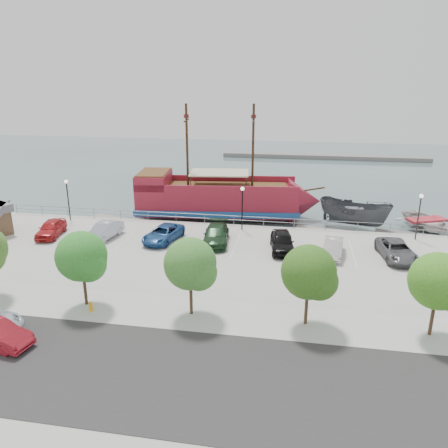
# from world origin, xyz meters

# --- Properties ---
(ground) EXTENTS (160.00, 160.00, 0.00)m
(ground) POSITION_xyz_m (0.00, 0.00, -1.00)
(ground) COLOR #405557
(street) EXTENTS (100.00, 8.00, 0.04)m
(street) POSITION_xyz_m (0.00, -16.00, 0.01)
(street) COLOR #2F2C2C
(street) RESTS_ON land_slab
(sidewalk) EXTENTS (100.00, 4.00, 0.05)m
(sidewalk) POSITION_xyz_m (0.00, -10.00, 0.01)
(sidewalk) COLOR #B7B7B6
(sidewalk) RESTS_ON land_slab
(seawall_railing) EXTENTS (50.00, 0.06, 1.00)m
(seawall_railing) POSITION_xyz_m (0.00, 7.80, 0.53)
(seawall_railing) COLOR gray
(seawall_railing) RESTS_ON land_slab
(far_shore) EXTENTS (40.00, 3.00, 0.80)m
(far_shore) POSITION_xyz_m (10.00, 55.00, -0.60)
(far_shore) COLOR slate
(far_shore) RESTS_ON ground
(pirate_ship) EXTENTS (20.98, 7.79, 13.09)m
(pirate_ship) POSITION_xyz_m (-2.17, 13.38, 1.19)
(pirate_ship) COLOR maroon
(pirate_ship) RESTS_ON ground
(patrol_boat) EXTENTS (8.18, 6.04, 2.98)m
(patrol_boat) POSITION_xyz_m (11.07, 11.58, 0.49)
(patrol_boat) COLOR #474A4F
(patrol_boat) RESTS_ON ground
(speedboat) EXTENTS (6.61, 7.63, 1.33)m
(speedboat) POSITION_xyz_m (18.54, 12.67, -0.34)
(speedboat) COLOR beige
(speedboat) RESTS_ON ground
(dock_west) EXTENTS (7.04, 3.99, 0.39)m
(dock_west) POSITION_xyz_m (-14.05, 9.20, -0.81)
(dock_west) COLOR gray
(dock_west) RESTS_ON ground
(dock_mid) EXTENTS (7.31, 3.44, 0.40)m
(dock_mid) POSITION_xyz_m (8.60, 9.20, -0.80)
(dock_mid) COLOR gray
(dock_mid) RESTS_ON ground
(dock_east) EXTENTS (7.65, 3.58, 0.42)m
(dock_east) POSITION_xyz_m (16.63, 9.20, -0.79)
(dock_east) COLOR slate
(dock_east) RESTS_ON ground
(fire_hydrant) EXTENTS (0.24, 0.24, 0.70)m
(fire_hydrant) POSITION_xyz_m (-7.29, -10.80, 0.38)
(fire_hydrant) COLOR #F2A70F
(fire_hydrant) RESTS_ON sidewalk
(lamp_post_left) EXTENTS (0.36, 0.36, 4.28)m
(lamp_post_left) POSITION_xyz_m (-18.00, 6.50, 2.94)
(lamp_post_left) COLOR black
(lamp_post_left) RESTS_ON land_slab
(lamp_post_mid) EXTENTS (0.36, 0.36, 4.28)m
(lamp_post_mid) POSITION_xyz_m (0.00, 6.50, 2.94)
(lamp_post_mid) COLOR black
(lamp_post_mid) RESTS_ON land_slab
(lamp_post_right) EXTENTS (0.36, 0.36, 4.28)m
(lamp_post_right) POSITION_xyz_m (16.00, 6.50, 2.94)
(lamp_post_right) COLOR black
(lamp_post_right) RESTS_ON land_slab
(tree_c) EXTENTS (3.30, 3.20, 5.00)m
(tree_c) POSITION_xyz_m (-7.85, -10.07, 3.30)
(tree_c) COLOR #473321
(tree_c) RESTS_ON sidewalk
(tree_d) EXTENTS (3.30, 3.20, 5.00)m
(tree_d) POSITION_xyz_m (-0.85, -10.07, 3.30)
(tree_d) COLOR #473321
(tree_d) RESTS_ON sidewalk
(tree_e) EXTENTS (3.30, 3.20, 5.00)m
(tree_e) POSITION_xyz_m (6.15, -10.07, 3.30)
(tree_e) COLOR #473321
(tree_e) RESTS_ON sidewalk
(tree_f) EXTENTS (3.30, 3.20, 5.00)m
(tree_f) POSITION_xyz_m (13.15, -10.07, 3.30)
(tree_f) COLOR #473321
(tree_f) RESTS_ON sidewalk
(parked_car_a) EXTENTS (2.49, 4.66, 1.51)m
(parked_car_a) POSITION_xyz_m (-17.31, 1.72, 0.75)
(parked_car_a) COLOR #B31E20
(parked_car_a) RESTS_ON land_slab
(parked_car_b) EXTENTS (2.22, 4.66, 1.48)m
(parked_car_b) POSITION_xyz_m (-12.12, 1.94, 0.74)
(parked_car_b) COLOR #A4A7B6
(parked_car_b) RESTS_ON land_slab
(parked_car_c) EXTENTS (3.22, 5.30, 1.37)m
(parked_car_c) POSITION_xyz_m (-6.61, 2.24, 0.69)
(parked_car_c) COLOR navy
(parked_car_c) RESTS_ON land_slab
(parked_car_d) EXTENTS (2.64, 5.46, 1.53)m
(parked_car_d) POSITION_xyz_m (-1.81, 2.51, 0.77)
(parked_car_d) COLOR #1E3D20
(parked_car_d) RESTS_ON land_slab
(parked_car_e) EXTENTS (2.48, 4.95, 1.62)m
(parked_car_e) POSITION_xyz_m (4.08, 1.69, 0.81)
(parked_car_e) COLOR black
(parked_car_e) RESTS_ON land_slab
(parked_car_f) EXTENTS (1.97, 4.37, 1.39)m
(parked_car_f) POSITION_xyz_m (8.30, 1.30, 0.70)
(parked_car_f) COLOR silver
(parked_car_f) RESTS_ON land_slab
(parked_car_g) EXTENTS (2.98, 5.37, 1.42)m
(parked_car_g) POSITION_xyz_m (13.34, 1.51, 0.71)
(parked_car_g) COLOR #5C5C60
(parked_car_g) RESTS_ON land_slab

